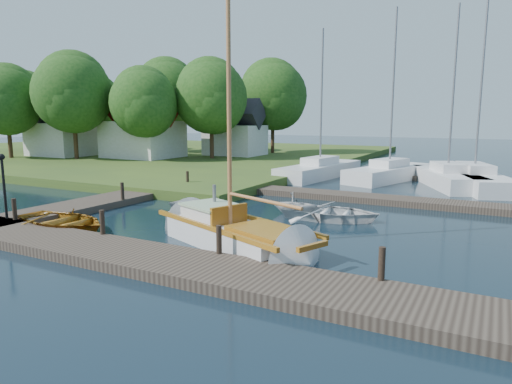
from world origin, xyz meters
The scene contains 32 objects.
ground centered at (0.00, 0.00, 0.00)m, with size 160.00×160.00×0.00m, color black.
near_dock centered at (0.00, -6.00, 0.15)m, with size 18.00×2.20×0.30m, color #312820.
left_dock centered at (-8.00, 2.00, 0.15)m, with size 2.20×18.00×0.30m, color #312820.
far_dock centered at (2.00, 6.50, 0.15)m, with size 14.00×1.60×0.30m, color #312820.
shore centered at (-28.00, 22.00, 0.25)m, with size 50.00×40.00×0.50m, color #334A1E.
mooring_post_0 centered at (-7.50, -5.00, 0.70)m, with size 0.16×0.16×0.80m, color black.
mooring_post_1 centered at (-3.00, -5.00, 0.70)m, with size 0.16×0.16×0.80m, color black.
mooring_post_2 centered at (1.50, -5.00, 0.70)m, with size 0.16×0.16×0.80m, color black.
mooring_post_3 centered at (6.00, -5.00, 0.70)m, with size 0.16×0.16×0.80m, color black.
mooring_post_4 centered at (-7.00, 0.00, 0.70)m, with size 0.16×0.16×0.80m, color black.
mooring_post_5 centered at (-7.00, 5.00, 0.70)m, with size 0.16×0.16×0.80m, color black.
lamp_post centered at (-8.00, -5.00, 1.87)m, with size 0.24×0.24×2.44m.
sailboat centered at (1.11, -3.34, 0.34)m, with size 7.36×4.50×9.83m.
dinghy centered at (-5.74, -4.36, 0.42)m, with size 2.86×4.01×0.83m, color brown.
tender_a centered at (-2.41, 0.32, 0.39)m, with size 2.72×3.81×0.79m, color silver.
tender_b centered at (0.69, 2.20, 0.51)m, with size 1.69×1.95×1.03m, color silver.
tender_c centered at (2.45, 1.76, 0.40)m, with size 2.74×3.84×0.80m, color silver.
marina_boat_0 centered at (-2.49, 13.92, 0.56)m, with size 3.32×8.87×9.77m.
marina_boat_1 centered at (2.01, 14.58, 0.57)m, with size 4.42×8.00×10.75m.
marina_boat_2 centered at (5.62, 13.61, 0.57)m, with size 5.06×7.68×10.37m.
marina_boat_3 centered at (7.03, 13.97, 0.56)m, with size 5.01×9.14×10.59m.
house_a centered at (-20.00, 16.00, 2.96)m, with size 6.30×5.00×6.29m.
house_b centered at (-28.00, 14.00, 2.77)m, with size 5.77×4.50×5.79m.
house_c centered at (-14.00, 22.00, 2.58)m, with size 5.25×4.00×5.28m.
tree_0 centered at (-30.00, 10.05, 5.53)m, with size 6.12×6.07×8.28m.
tree_1 centered at (-24.00, 12.05, 6.09)m, with size 6.70×6.70×9.20m.
tree_2 centered at (-18.00, 14.05, 5.25)m, with size 5.83×5.75×7.82m.
tree_3 centered at (-14.00, 18.05, 5.81)m, with size 6.41×6.38×8.74m.
tree_4 centered at (-22.00, 22.05, 6.37)m, with size 7.01×7.01×9.66m.
tree_5 centered at (-30.00, 20.05, 5.42)m, with size 6.00×5.94×8.10m.
tree_6 centered at (-36.00, 16.05, 5.64)m, with size 6.24×6.20×8.46m.
tree_7 centered at (-12.00, 26.05, 6.20)m, with size 6.83×6.83×9.38m.
Camera 1 is at (8.22, -15.39, 4.08)m, focal length 32.00 mm.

